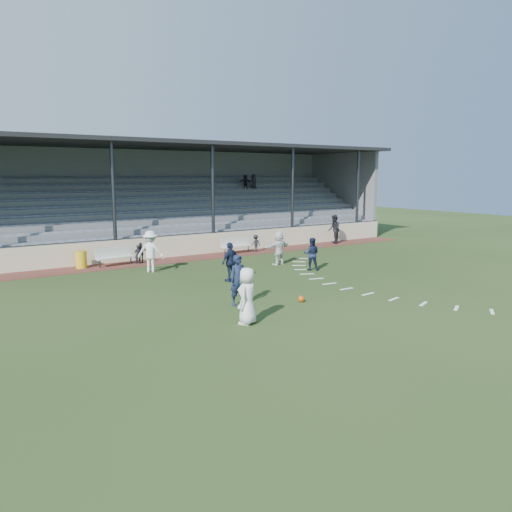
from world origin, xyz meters
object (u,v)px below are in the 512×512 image
(football, at_px, (301,299))
(bench_right, at_px, (236,244))
(bench_left, at_px, (115,255))
(player_white_lead, at_px, (247,296))
(trash_bin, at_px, (81,260))
(official, at_px, (334,229))
(player_navy_lead, at_px, (238,280))

(football, bearing_deg, bench_right, 70.40)
(bench_left, relative_size, player_white_lead, 1.12)
(bench_right, bearing_deg, football, -113.29)
(trash_bin, height_order, player_white_lead, player_white_lead)
(bench_left, distance_m, bench_right, 7.35)
(bench_right, relative_size, official, 1.03)
(football, relative_size, player_navy_lead, 0.13)
(bench_right, xyz_separation_m, football, (-4.00, -11.23, -0.46))
(bench_left, relative_size, official, 1.03)
(bench_right, xyz_separation_m, trash_bin, (-8.99, 0.19, -0.13))
(player_white_lead, bearing_deg, trash_bin, -117.66)
(official, bearing_deg, bench_right, -58.19)
(bench_right, distance_m, official, 7.84)
(player_navy_lead, bearing_deg, bench_right, 63.21)
(trash_bin, bearing_deg, bench_right, -1.23)
(bench_right, bearing_deg, bench_left, 176.54)
(football, xyz_separation_m, player_navy_lead, (-2.19, 0.89, 0.80))
(football, distance_m, official, 16.29)
(bench_right, distance_m, player_white_lead, 14.33)
(bench_right, bearing_deg, trash_bin, 175.09)
(bench_left, distance_m, official, 15.19)
(player_white_lead, bearing_deg, bench_right, -155.90)
(official, bearing_deg, player_navy_lead, -21.50)
(bench_right, height_order, official, official)
(trash_bin, xyz_separation_m, player_white_lead, (1.85, -12.61, 0.45))
(football, bearing_deg, official, 43.35)
(bench_left, bearing_deg, player_navy_lead, -90.59)
(bench_left, height_order, bench_right, same)
(bench_left, height_order, trash_bin, bench_left)
(bench_left, bearing_deg, trash_bin, 165.25)
(bench_left, distance_m, player_navy_lead, 10.38)
(football, bearing_deg, player_white_lead, -159.30)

